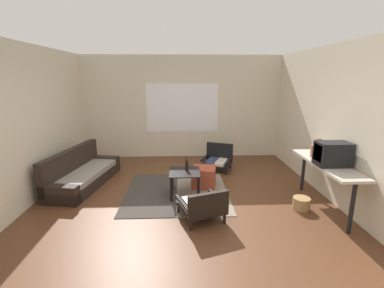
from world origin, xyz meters
name	(u,v)px	position (x,y,z in m)	size (l,w,h in m)	color
ground_plane	(184,206)	(0.00, 0.00, 0.00)	(7.80, 7.80, 0.00)	#56331E
far_wall_with_window	(182,107)	(0.00, 3.06, 1.35)	(5.60, 0.13, 2.70)	beige
side_wall_right	(337,124)	(2.66, 0.30, 1.35)	(0.12, 6.60, 2.70)	beige
side_wall_left	(22,126)	(-2.66, 0.30, 1.35)	(0.12, 6.60, 2.70)	beige
area_rug	(177,192)	(-0.13, 0.57, 0.01)	(1.92, 1.93, 0.01)	#38332D
couch	(82,174)	(-2.05, 1.02, 0.22)	(1.01, 2.01, 0.74)	black
coffee_table	(185,176)	(0.02, 0.44, 0.37)	(0.55, 0.60, 0.47)	black
armchair_by_window	(218,159)	(0.83, 1.90, 0.25)	(0.81, 0.78, 0.59)	black
armchair_striped_foreground	(203,205)	(0.29, -0.47, 0.25)	(0.80, 0.80, 0.53)	black
ottoman_orange	(204,177)	(0.41, 0.84, 0.20)	(0.45, 0.45, 0.40)	#993D28
console_shelf	(326,167)	(2.31, -0.15, 0.72)	(0.46, 1.63, 0.80)	beige
crt_television	(333,154)	(2.31, -0.29, 0.98)	(0.49, 0.32, 0.37)	black
clay_vase	(318,151)	(2.31, 0.16, 0.91)	(0.24, 0.24, 0.33)	#935B38
glass_bottle	(187,165)	(0.07, 0.50, 0.57)	(0.06, 0.06, 0.25)	black
wicker_basket	(301,203)	(1.95, -0.18, 0.10)	(0.28, 0.28, 0.20)	#9E7A4C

